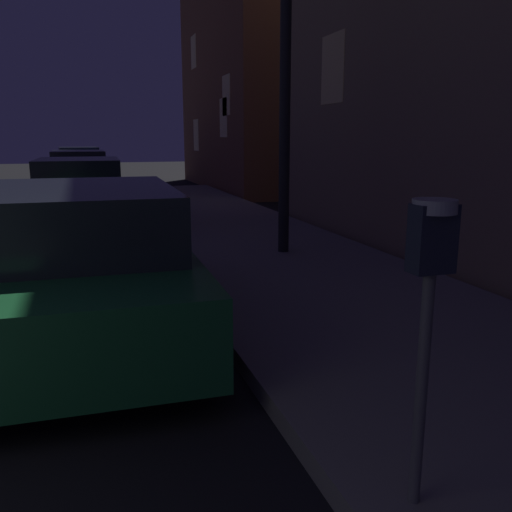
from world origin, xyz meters
TOP-DOWN VIEW (x-y plane):
  - parking_meter at (4.31, 0.76)m, footprint 0.19×0.19m
  - car_green at (2.85, 3.99)m, footprint 2.19×4.29m
  - car_black at (2.85, 10.34)m, footprint 2.14×4.18m
  - car_silver at (2.85, 16.86)m, footprint 2.03×4.24m
  - car_blue at (2.85, 23.09)m, footprint 2.16×4.46m
  - building_far at (11.48, 18.16)m, footprint 8.37×9.12m

SIDE VIEW (x-z plane):
  - car_blue at x=2.85m, z-range -0.01..1.42m
  - car_green at x=2.85m, z-range 0.00..1.43m
  - car_black at x=2.85m, z-range 0.00..1.43m
  - car_silver at x=2.85m, z-range 0.00..1.43m
  - parking_meter at x=4.31m, z-range 0.52..1.98m
  - building_far at x=11.48m, z-range 0.00..12.07m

